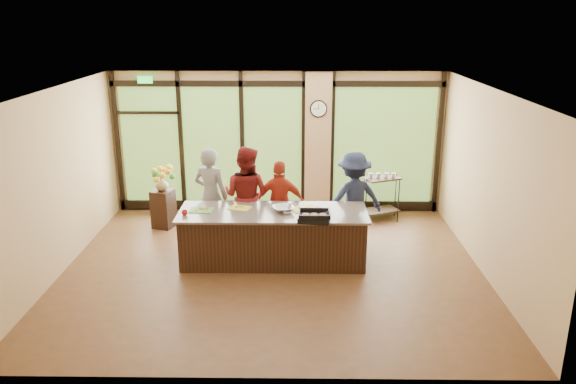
{
  "coord_description": "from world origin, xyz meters",
  "views": [
    {
      "loc": [
        0.37,
        -8.65,
        4.12
      ],
      "look_at": [
        0.25,
        0.4,
        1.23
      ],
      "focal_mm": 35.0,
      "sensor_mm": 36.0,
      "label": 1
    }
  ],
  "objects_px": {
    "bar_cart": "(381,192)",
    "flower_stand": "(163,209)",
    "cook_right": "(353,198)",
    "cook_left": "(211,196)",
    "roasting_pan": "(314,218)",
    "island_base": "(273,238)"
  },
  "relations": [
    {
      "from": "cook_right",
      "to": "bar_cart",
      "type": "height_order",
      "value": "cook_right"
    },
    {
      "from": "bar_cart",
      "to": "island_base",
      "type": "bearing_deg",
      "value": -158.25
    },
    {
      "from": "roasting_pan",
      "to": "bar_cart",
      "type": "xyz_separation_m",
      "value": [
        1.48,
        2.59,
        -0.37
      ]
    },
    {
      "from": "cook_left",
      "to": "flower_stand",
      "type": "bearing_deg",
      "value": -14.53
    },
    {
      "from": "roasting_pan",
      "to": "cook_left",
      "type": "bearing_deg",
      "value": 153.37
    },
    {
      "from": "roasting_pan",
      "to": "bar_cart",
      "type": "bearing_deg",
      "value": 68.66
    },
    {
      "from": "flower_stand",
      "to": "bar_cart",
      "type": "height_order",
      "value": "bar_cart"
    },
    {
      "from": "cook_right",
      "to": "flower_stand",
      "type": "height_order",
      "value": "cook_right"
    },
    {
      "from": "cook_left",
      "to": "bar_cart",
      "type": "distance_m",
      "value": 3.59
    },
    {
      "from": "cook_left",
      "to": "roasting_pan",
      "type": "bearing_deg",
      "value": 165.94
    },
    {
      "from": "cook_left",
      "to": "cook_right",
      "type": "xyz_separation_m",
      "value": [
        2.63,
        0.01,
        -0.04
      ]
    },
    {
      "from": "flower_stand",
      "to": "cook_left",
      "type": "bearing_deg",
      "value": -17.51
    },
    {
      "from": "island_base",
      "to": "roasting_pan",
      "type": "xyz_separation_m",
      "value": [
        0.69,
        -0.45,
        0.52
      ]
    },
    {
      "from": "bar_cart",
      "to": "cook_right",
      "type": "bearing_deg",
      "value": -142.06
    },
    {
      "from": "cook_right",
      "to": "roasting_pan",
      "type": "distance_m",
      "value": 1.52
    },
    {
      "from": "cook_left",
      "to": "bar_cart",
      "type": "height_order",
      "value": "cook_left"
    },
    {
      "from": "bar_cart",
      "to": "flower_stand",
      "type": "bearing_deg",
      "value": 163.6
    },
    {
      "from": "island_base",
      "to": "flower_stand",
      "type": "xyz_separation_m",
      "value": [
        -2.27,
        1.63,
        -0.05
      ]
    },
    {
      "from": "cook_right",
      "to": "flower_stand",
      "type": "bearing_deg",
      "value": -27.83
    },
    {
      "from": "cook_right",
      "to": "flower_stand",
      "type": "relative_size",
      "value": 2.26
    },
    {
      "from": "island_base",
      "to": "flower_stand",
      "type": "bearing_deg",
      "value": 144.3
    },
    {
      "from": "roasting_pan",
      "to": "flower_stand",
      "type": "distance_m",
      "value": 3.66
    }
  ]
}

